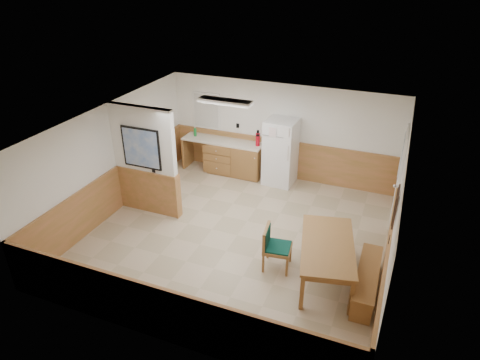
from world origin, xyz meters
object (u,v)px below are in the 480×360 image
at_px(dining_table, 327,248).
at_px(soap_bottle, 195,132).
at_px(refrigerator, 280,152).
at_px(fire_extinguisher, 258,139).
at_px(dining_bench, 368,276).
at_px(dining_chair, 273,245).

distance_m(dining_table, soap_bottle, 5.47).
height_order(refrigerator, fire_extinguisher, refrigerator).
height_order(dining_table, dining_bench, dining_table).
xyz_separation_m(refrigerator, fire_extinguisher, (-0.64, 0.07, 0.23)).
height_order(dining_table, soap_bottle, soap_bottle).
distance_m(dining_bench, soap_bottle, 6.16).
bearing_deg(refrigerator, soap_bottle, -178.41).
distance_m(refrigerator, dining_table, 3.78).
distance_m(dining_table, fire_extinguisher, 4.20).
distance_m(dining_table, dining_bench, 0.81).
xyz_separation_m(dining_table, soap_bottle, (-4.31, 3.35, 0.35)).
height_order(dining_bench, fire_extinguisher, fire_extinguisher).
height_order(dining_bench, dining_chair, dining_chair).
xyz_separation_m(refrigerator, dining_table, (1.88, -3.27, -0.19)).
bearing_deg(dining_chair, dining_bench, -9.29).
bearing_deg(refrigerator, dining_table, -56.79).
bearing_deg(soap_bottle, dining_chair, -45.59).
bearing_deg(fire_extinguisher, dining_table, -33.17).
bearing_deg(fire_extinguisher, refrigerator, 13.98).
bearing_deg(dining_bench, soap_bottle, 145.40).
xyz_separation_m(refrigerator, dining_chair, (0.88, -3.31, -0.36)).
height_order(dining_table, dining_chair, dining_chair).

